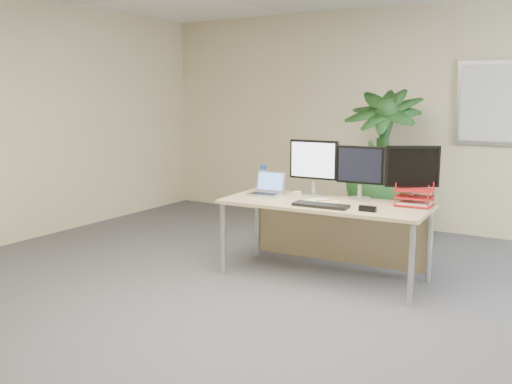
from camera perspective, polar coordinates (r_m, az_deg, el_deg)
The scene contains 16 objects.
floor at distance 3.96m, azimuth -3.54°, elevation -15.00°, with size 8.00×8.00×0.00m, color #454549.
back_wall at distance 7.24m, azimuth 15.08°, elevation 7.06°, with size 7.00×0.04×2.70m, color beige.
desk at distance 5.24m, azimuth 7.26°, elevation -2.39°, with size 1.87×0.87×0.70m.
floor_plant at distance 6.68m, azimuth 12.33°, elevation 1.79°, with size 0.84×0.84×1.50m, color #153B16.
monitor_left at distance 5.38m, azimuth 5.79°, elevation 2.79°, with size 0.47×0.21×0.53m.
monitor_right at distance 5.24m, azimuth 10.40°, elevation 2.26°, with size 0.44×0.20×0.49m.
monitor_dark at distance 5.10m, azimuth 15.36°, elevation 2.03°, with size 0.42×0.27×0.52m.
laptop at distance 5.46m, azimuth 1.13°, elevation 0.35°, with size 0.32×0.28×0.22m.
keyboard at distance 4.90m, azimuth 6.49°, elevation -1.33°, with size 0.48×0.16×0.03m, color black.
coffee_mug at distance 5.16m, azimuth 4.10°, elevation -0.40°, with size 0.11×0.07×0.08m.
spiral_notebook at distance 5.13m, azimuth 6.67°, elevation -0.92°, with size 0.26×0.20×0.01m, color white.
orange_pen at distance 5.11m, azimuth 6.86°, elevation -0.83°, with size 0.01×0.01×0.15m, color orange.
yellow_highlighter at distance 5.00m, azimuth 8.46°, elevation -1.22°, with size 0.02×0.02×0.12m, color yellow.
water_bottle at distance 5.65m, azimuth 0.72°, elevation 1.36°, with size 0.07×0.07×0.26m.
letter_tray at distance 5.08m, azimuth 15.54°, elevation -0.65°, with size 0.31×0.25×0.14m.
stapler at distance 4.76m, azimuth 11.10°, elevation -1.66°, with size 0.14×0.04×0.05m, color black.
Camera 1 is at (2.09, -2.92, 1.66)m, focal length 40.00 mm.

